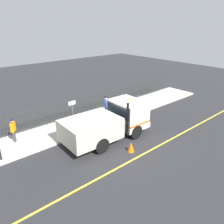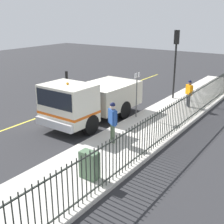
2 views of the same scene
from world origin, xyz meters
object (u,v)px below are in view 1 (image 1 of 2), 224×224
object	(u,v)px
traffic_cone	(131,147)
work_truck	(111,120)
pedestrian_distant	(13,128)
worker_standing	(106,105)
utility_cabinet	(123,101)
street_sign	(73,114)

from	to	relation	value
traffic_cone	work_truck	bearing A→B (deg)	-6.62
pedestrian_distant	traffic_cone	bearing A→B (deg)	-104.16
worker_standing	utility_cabinet	world-z (taller)	worker_standing
utility_cabinet	work_truck	bearing A→B (deg)	128.55
pedestrian_distant	traffic_cone	xyz separation A→B (m)	(-5.48, -4.90, -0.82)
work_truck	pedestrian_distant	distance (m)	6.17
work_truck	worker_standing	size ratio (longest dim) A/B	3.32
work_truck	utility_cabinet	size ratio (longest dim) A/B	6.23
pedestrian_distant	street_sign	world-z (taller)	street_sign
work_truck	pedestrian_distant	size ratio (longest dim) A/B	3.71
work_truck	street_sign	size ratio (longest dim) A/B	2.41
work_truck	street_sign	bearing A→B (deg)	-132.78
utility_cabinet	traffic_cone	world-z (taller)	utility_cabinet
worker_standing	utility_cabinet	bearing A→B (deg)	143.88
street_sign	work_truck	bearing A→B (deg)	-134.77
traffic_cone	worker_standing	bearing A→B (deg)	-22.24
worker_standing	work_truck	bearing A→B (deg)	1.75
worker_standing	utility_cabinet	distance (m)	3.12
pedestrian_distant	traffic_cone	distance (m)	7.39
utility_cabinet	traffic_cone	bearing A→B (deg)	139.92
street_sign	worker_standing	bearing A→B (deg)	-76.50
pedestrian_distant	utility_cabinet	distance (m)	9.71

